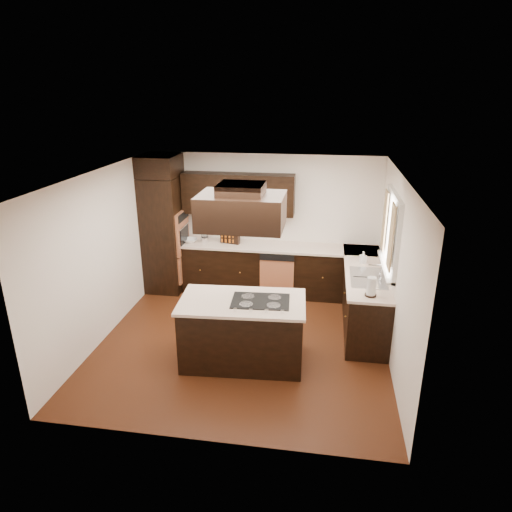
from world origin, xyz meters
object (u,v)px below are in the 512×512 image
(island, at_px, (243,332))
(spice_rack, at_px, (230,235))
(range_hood, at_px, (241,211))
(oven_column, at_px, (164,234))

(island, bearing_deg, spice_rack, 102.07)
(island, bearing_deg, range_hood, -78.82)
(oven_column, xyz_separation_m, spice_rack, (1.21, 0.10, 0.01))
(range_hood, bearing_deg, spice_rack, 105.79)
(oven_column, relative_size, range_hood, 2.02)
(oven_column, bearing_deg, spice_rack, 4.94)
(range_hood, bearing_deg, oven_column, 129.74)
(spice_rack, bearing_deg, range_hood, -58.14)
(range_hood, height_order, spice_rack, range_hood)
(spice_rack, bearing_deg, oven_column, -158.99)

